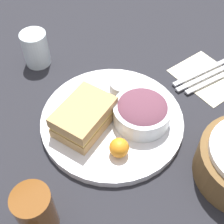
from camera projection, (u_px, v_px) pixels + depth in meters
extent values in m
plane|color=#232328|center=(112.00, 123.00, 0.69)|extent=(4.00, 4.00, 0.00)
cylinder|color=silver|center=(112.00, 120.00, 0.68)|extent=(0.31, 0.31, 0.02)
cube|color=tan|center=(85.00, 122.00, 0.66)|extent=(0.15, 0.13, 0.02)
cube|color=#E5C666|center=(84.00, 117.00, 0.64)|extent=(0.14, 0.12, 0.01)
cube|color=tan|center=(83.00, 112.00, 0.63)|extent=(0.15, 0.13, 0.02)
cylinder|color=white|center=(142.00, 113.00, 0.66)|extent=(0.12, 0.12, 0.04)
ellipsoid|color=brown|center=(142.00, 109.00, 0.65)|extent=(0.11, 0.11, 0.04)
cylinder|color=#99999E|center=(122.00, 88.00, 0.71)|extent=(0.06, 0.06, 0.04)
sphere|color=orange|center=(119.00, 148.00, 0.60)|extent=(0.04, 0.04, 0.04)
cylinder|color=brown|center=(36.00, 212.00, 0.51)|extent=(0.06, 0.06, 0.10)
cube|color=beige|center=(207.00, 77.00, 0.78)|extent=(0.13, 0.16, 0.00)
cube|color=#B2B2B7|center=(202.00, 72.00, 0.79)|extent=(0.18, 0.03, 0.01)
cube|color=#B2B2B7|center=(207.00, 76.00, 0.78)|extent=(0.19, 0.03, 0.01)
cube|color=#B2B2B7|center=(212.00, 80.00, 0.77)|extent=(0.17, 0.03, 0.01)
cylinder|color=silver|center=(36.00, 49.00, 0.78)|extent=(0.07, 0.07, 0.09)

